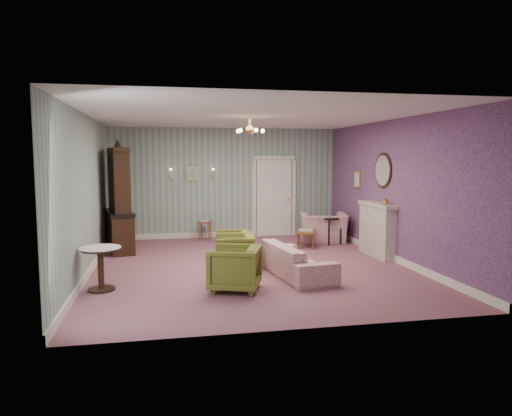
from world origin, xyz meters
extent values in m
plane|color=#96576B|center=(0.00, 0.00, 0.00)|extent=(7.00, 7.00, 0.00)
plane|color=white|center=(0.00, 0.00, 2.90)|extent=(7.00, 7.00, 0.00)
plane|color=gray|center=(0.00, 3.50, 1.45)|extent=(6.00, 0.00, 6.00)
plane|color=gray|center=(0.00, -3.50, 1.45)|extent=(6.00, 0.00, 6.00)
plane|color=gray|center=(-3.00, 0.00, 1.45)|extent=(0.00, 7.00, 7.00)
plane|color=gray|center=(3.00, 0.00, 1.45)|extent=(0.00, 7.00, 7.00)
plane|color=#BF5F99|center=(2.98, 0.00, 1.45)|extent=(0.00, 7.00, 7.00)
imported|color=olive|center=(-0.55, -1.64, 0.40)|extent=(0.93, 0.96, 0.79)
imported|color=olive|center=(-0.35, -0.25, 0.37)|extent=(0.75, 0.79, 0.74)
imported|color=olive|center=(-0.25, 0.66, 0.34)|extent=(0.67, 0.70, 0.67)
imported|color=#AA4469|center=(0.67, -0.90, 0.38)|extent=(0.85, 2.03, 0.77)
imported|color=#AA4469|center=(2.30, 2.24, 0.49)|extent=(1.26, 0.96, 0.98)
imported|color=gold|center=(2.84, 0.00, 1.23)|extent=(0.15, 0.15, 0.15)
cube|color=maroon|center=(2.25, 2.09, 0.48)|extent=(0.41, 0.28, 0.39)
camera|label=1|loc=(-1.64, -8.92, 2.11)|focal=32.93mm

